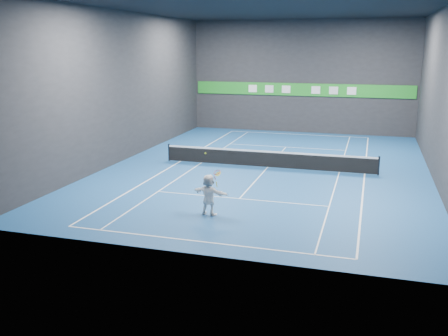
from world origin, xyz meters
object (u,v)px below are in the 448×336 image
(player, at_px, (209,195))
(tennis_racket, at_px, (217,174))
(tennis_ball, at_px, (205,153))
(tennis_net, at_px, (268,159))

(player, xyz_separation_m, tennis_racket, (0.34, 0.05, 0.90))
(player, xyz_separation_m, tennis_ball, (-0.14, 0.01, 1.76))
(tennis_racket, bearing_deg, player, -172.11)
(player, bearing_deg, tennis_ball, 9.38)
(player, xyz_separation_m, tennis_net, (0.65, 8.95, -0.33))
(tennis_ball, relative_size, tennis_net, 0.01)
(tennis_ball, distance_m, tennis_racket, 0.98)
(player, distance_m, tennis_net, 8.98)
(tennis_net, distance_m, tennis_racket, 8.99)
(tennis_ball, bearing_deg, player, -3.63)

